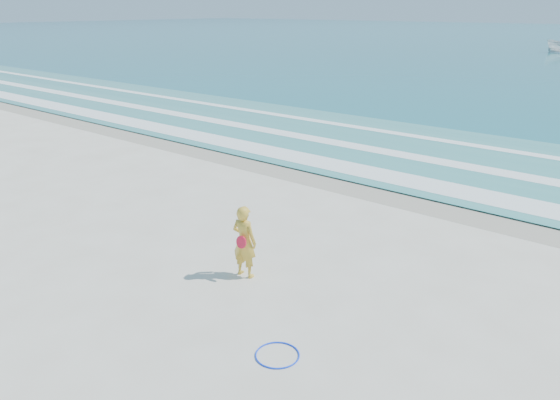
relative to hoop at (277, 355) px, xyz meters
The scene contains 8 objects.
ground 3.20m from the hoop, behind, with size 400.00×400.00×0.00m, color silver.
wet_sand 9.43m from the hoop, 109.82° to the left, with size 400.00×2.40×0.00m, color #B2A893.
shallow 14.24m from the hoop, 102.98° to the left, with size 400.00×10.00×0.01m, color #59B7AD.
foam_near 10.66m from the hoop, 107.46° to the left, with size 400.00×1.40×0.01m, color white.
foam_mid 13.46m from the hoop, 103.75° to the left, with size 400.00×0.90×0.01m, color white.
foam_far 16.68m from the hoop, 101.05° to the left, with size 400.00×0.60×0.01m, color white.
hoop is the anchor object (origin of this frame).
woman 3.09m from the hoop, 143.55° to the left, with size 0.62×0.44×1.61m.
Camera 1 is at (8.18, -5.80, 5.53)m, focal length 35.00 mm.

